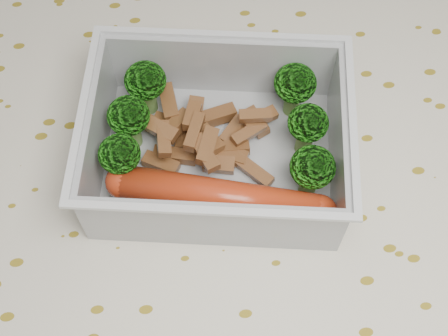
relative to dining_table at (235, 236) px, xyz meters
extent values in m
cube|color=brown|center=(0.00, 0.00, 0.06)|extent=(1.40, 0.90, 0.04)
cube|color=beige|center=(0.00, 0.00, 0.09)|extent=(1.46, 0.96, 0.01)
cube|color=silver|center=(-0.01, 0.03, 0.09)|extent=(0.20, 0.17, 0.00)
cube|color=silver|center=(0.00, 0.09, 0.12)|extent=(0.17, 0.04, 0.06)
cube|color=silver|center=(-0.02, -0.04, 0.12)|extent=(0.17, 0.04, 0.06)
cube|color=silver|center=(0.07, 0.01, 0.12)|extent=(0.03, 0.13, 0.06)
cube|color=silver|center=(-0.10, 0.04, 0.12)|extent=(0.03, 0.13, 0.06)
cube|color=silver|center=(0.00, 0.09, 0.15)|extent=(0.18, 0.04, 0.00)
cube|color=silver|center=(-0.02, -0.04, 0.15)|extent=(0.18, 0.04, 0.00)
cube|color=silver|center=(0.08, 0.01, 0.15)|extent=(0.03, 0.13, 0.00)
cube|color=silver|center=(-0.10, 0.04, 0.15)|extent=(0.03, 0.13, 0.00)
cylinder|color=#608C3F|center=(-0.06, 0.08, 0.11)|extent=(0.01, 0.01, 0.02)
ellipsoid|color=#238115|center=(-0.06, 0.08, 0.13)|extent=(0.03, 0.03, 0.03)
cylinder|color=#608C3F|center=(0.05, 0.06, 0.11)|extent=(0.01, 0.01, 0.02)
ellipsoid|color=#238115|center=(0.05, 0.06, 0.13)|extent=(0.03, 0.03, 0.03)
cylinder|color=#608C3F|center=(-0.07, 0.05, 0.11)|extent=(0.01, 0.01, 0.03)
ellipsoid|color=#238115|center=(-0.07, 0.05, 0.13)|extent=(0.03, 0.03, 0.03)
cylinder|color=#608C3F|center=(0.05, 0.03, 0.11)|extent=(0.01, 0.01, 0.03)
ellipsoid|color=#238115|center=(0.05, 0.03, 0.13)|extent=(0.03, 0.03, 0.03)
cylinder|color=#608C3F|center=(-0.08, 0.02, 0.11)|extent=(0.01, 0.01, 0.03)
ellipsoid|color=#238115|center=(-0.08, 0.02, 0.13)|extent=(0.03, 0.03, 0.03)
cylinder|color=#608C3F|center=(0.05, -0.01, 0.11)|extent=(0.01, 0.01, 0.02)
ellipsoid|color=#238115|center=(0.05, -0.01, 0.13)|extent=(0.03, 0.03, 0.03)
cube|color=brown|center=(0.03, 0.05, 0.11)|extent=(0.03, 0.02, 0.01)
cube|color=brown|center=(-0.04, 0.05, 0.11)|extent=(0.03, 0.03, 0.01)
cube|color=brown|center=(0.02, 0.05, 0.10)|extent=(0.02, 0.03, 0.01)
cube|color=brown|center=(-0.03, 0.06, 0.11)|extent=(0.02, 0.02, 0.01)
cube|color=brown|center=(-0.03, 0.04, 0.10)|extent=(0.02, 0.02, 0.01)
cube|color=brown|center=(-0.02, 0.02, 0.12)|extent=(0.02, 0.03, 0.01)
cube|color=brown|center=(0.00, 0.04, 0.10)|extent=(0.03, 0.03, 0.01)
cube|color=brown|center=(0.01, 0.04, 0.11)|extent=(0.03, 0.02, 0.01)
cube|color=brown|center=(-0.05, 0.03, 0.12)|extent=(0.01, 0.03, 0.01)
cube|color=brown|center=(-0.02, 0.07, 0.10)|extent=(0.02, 0.03, 0.01)
cube|color=brown|center=(-0.02, 0.03, 0.11)|extent=(0.02, 0.03, 0.01)
cube|color=brown|center=(-0.02, 0.02, 0.12)|extent=(0.02, 0.03, 0.01)
cube|color=brown|center=(-0.03, 0.04, 0.12)|extent=(0.02, 0.03, 0.01)
cube|color=brown|center=(-0.05, 0.04, 0.12)|extent=(0.03, 0.02, 0.01)
cube|color=brown|center=(-0.01, 0.06, 0.10)|extent=(0.03, 0.02, 0.01)
cube|color=brown|center=(-0.01, 0.02, 0.10)|extent=(0.03, 0.02, 0.01)
cube|color=brown|center=(-0.02, 0.04, 0.10)|extent=(0.02, 0.03, 0.01)
cube|color=brown|center=(0.01, 0.01, 0.10)|extent=(0.03, 0.03, 0.01)
cube|color=brown|center=(-0.04, 0.03, 0.10)|extent=(0.03, 0.02, 0.01)
cube|color=brown|center=(0.00, 0.03, 0.10)|extent=(0.03, 0.01, 0.01)
cube|color=brown|center=(0.02, 0.04, 0.12)|extent=(0.02, 0.01, 0.01)
cube|color=brown|center=(-0.04, 0.06, 0.10)|extent=(0.03, 0.02, 0.01)
cube|color=brown|center=(-0.05, 0.02, 0.10)|extent=(0.03, 0.02, 0.01)
cube|color=brown|center=(0.00, 0.02, 0.10)|extent=(0.03, 0.02, 0.01)
cube|color=brown|center=(-0.05, 0.06, 0.10)|extent=(0.03, 0.03, 0.01)
cube|color=brown|center=(-0.03, 0.05, 0.12)|extent=(0.02, 0.02, 0.01)
cube|color=brown|center=(-0.04, 0.07, 0.11)|extent=(0.01, 0.03, 0.01)
cylinder|color=#AF3114|center=(-0.01, -0.01, 0.11)|extent=(0.14, 0.07, 0.03)
sphere|color=#AF3114|center=(0.05, -0.04, 0.11)|extent=(0.03, 0.03, 0.03)
sphere|color=#AF3114|center=(-0.08, 0.01, 0.11)|extent=(0.03, 0.03, 0.03)
camera|label=1|loc=(-0.04, -0.20, 0.50)|focal=50.00mm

